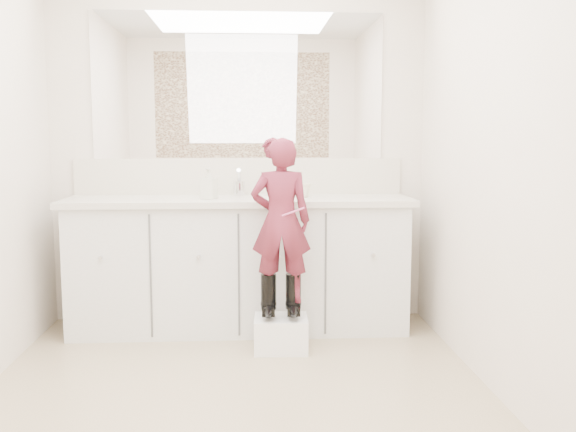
{
  "coord_description": "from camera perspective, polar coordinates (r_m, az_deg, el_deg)",
  "views": [
    {
      "loc": [
        0.07,
        -3.02,
        1.29
      ],
      "look_at": [
        0.3,
        0.71,
        0.83
      ],
      "focal_mm": 40.0,
      "sensor_mm": 36.0,
      "label": 1
    }
  ],
  "objects": [
    {
      "name": "floor",
      "position": [
        3.29,
        -4.59,
        -16.09
      ],
      "size": [
        3.0,
        3.0,
        0.0
      ],
      "primitive_type": "plane",
      "color": "#92855F",
      "rests_on": "ground"
    },
    {
      "name": "wall_back",
      "position": [
        4.53,
        -4.37,
        5.88
      ],
      "size": [
        2.6,
        0.0,
        2.6
      ],
      "primitive_type": "plane",
      "rotation": [
        1.57,
        0.0,
        0.0
      ],
      "color": "beige",
      "rests_on": "floor"
    },
    {
      "name": "wall_front",
      "position": [
        1.53,
        -6.11,
        3.58
      ],
      "size": [
        2.6,
        0.0,
        2.6
      ],
      "primitive_type": "plane",
      "rotation": [
        -1.57,
        0.0,
        0.0
      ],
      "color": "beige",
      "rests_on": "floor"
    },
    {
      "name": "wall_right",
      "position": [
        3.27,
        18.74,
        5.08
      ],
      "size": [
        0.0,
        3.0,
        3.0
      ],
      "primitive_type": "plane",
      "rotation": [
        1.57,
        0.0,
        -1.57
      ],
      "color": "beige",
      "rests_on": "floor"
    },
    {
      "name": "vanity_cabinet",
      "position": [
        4.34,
        -4.33,
        -4.49
      ],
      "size": [
        2.2,
        0.55,
        0.85
      ],
      "primitive_type": "cube",
      "color": "silver",
      "rests_on": "floor"
    },
    {
      "name": "countertop",
      "position": [
        4.26,
        -4.39,
        1.35
      ],
      "size": [
        2.28,
        0.58,
        0.04
      ],
      "primitive_type": "cube",
      "color": "beige",
      "rests_on": "vanity_cabinet"
    },
    {
      "name": "backsplash",
      "position": [
        4.52,
        -4.35,
        3.53
      ],
      "size": [
        2.28,
        0.03,
        0.25
      ],
      "primitive_type": "cube",
      "color": "beige",
      "rests_on": "countertop"
    },
    {
      "name": "mirror",
      "position": [
        4.53,
        -4.43,
        11.45
      ],
      "size": [
        2.0,
        0.02,
        1.0
      ],
      "primitive_type": "cube",
      "color": "white",
      "rests_on": "wall_back"
    },
    {
      "name": "faucet",
      "position": [
        4.41,
        -4.37,
        2.47
      ],
      "size": [
        0.08,
        0.08,
        0.1
      ],
      "primitive_type": "cylinder",
      "color": "silver",
      "rests_on": "countertop"
    },
    {
      "name": "cup",
      "position": [
        4.29,
        1.42,
        2.31
      ],
      "size": [
        0.13,
        0.13,
        0.09
      ],
      "primitive_type": "imported",
      "rotation": [
        0.0,
        0.0,
        -0.29
      ],
      "color": "beige",
      "rests_on": "countertop"
    },
    {
      "name": "soap_bottle",
      "position": [
        4.2,
        -7.05,
        2.89
      ],
      "size": [
        0.12,
        0.12,
        0.2
      ],
      "primitive_type": "imported",
      "rotation": [
        0.0,
        0.0,
        -0.37
      ],
      "color": "beige",
      "rests_on": "countertop"
    },
    {
      "name": "step_stool",
      "position": [
        3.96,
        -0.63,
        -10.41
      ],
      "size": [
        0.33,
        0.28,
        0.21
      ],
      "primitive_type": "cube",
      "rotation": [
        0.0,
        0.0,
        -0.04
      ],
      "color": "white",
      "rests_on": "floor"
    },
    {
      "name": "boot_left",
      "position": [
        3.89,
        -1.75,
        -7.11
      ],
      "size": [
        0.1,
        0.18,
        0.27
      ],
      "primitive_type": null,
      "rotation": [
        0.0,
        0.0,
        -0.04
      ],
      "color": "black",
      "rests_on": "step_stool"
    },
    {
      "name": "boot_right",
      "position": [
        3.9,
        0.47,
        -7.08
      ],
      "size": [
        0.1,
        0.18,
        0.27
      ],
      "primitive_type": null,
      "rotation": [
        0.0,
        0.0,
        -0.04
      ],
      "color": "black",
      "rests_on": "step_stool"
    },
    {
      "name": "toddler",
      "position": [
        3.81,
        -0.64,
        -0.42
      ],
      "size": [
        0.37,
        0.25,
        0.98
      ],
      "primitive_type": "imported",
      "rotation": [
        0.0,
        0.0,
        3.1
      ],
      "color": "#AB344A",
      "rests_on": "step_stool"
    },
    {
      "name": "toothbrush",
      "position": [
        3.75,
        0.47,
        0.37
      ],
      "size": [
        0.14,
        0.02,
        0.06
      ],
      "primitive_type": "cylinder",
      "rotation": [
        0.0,
        1.22,
        -0.04
      ],
      "color": "#DC558D",
      "rests_on": "toddler"
    }
  ]
}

